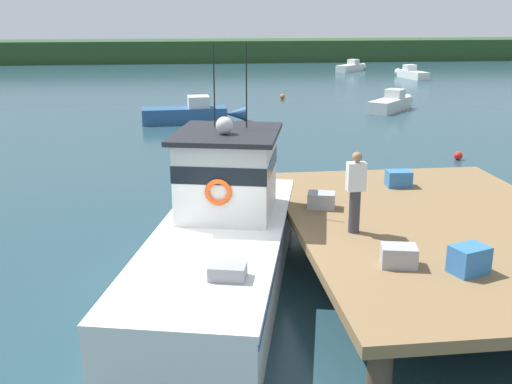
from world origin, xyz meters
TOP-DOWN VIEW (x-y plane):
  - ground_plane at (0.00, 0.00)m, footprint 200.00×200.00m
  - dock at (4.80, 0.00)m, footprint 6.00×9.00m
  - main_fishing_boat at (0.33, 0.62)m, footprint 4.36×9.95m
  - crate_single_far at (4.90, 2.82)m, footprint 0.62×0.47m
  - crate_single_by_cleat at (4.24, -2.42)m, footprint 0.71×0.61m
  - crate_stack_mid_dock at (2.58, 1.34)m, footprint 0.70×0.59m
  - crate_stack_near_edge at (3.18, -1.99)m, footprint 0.68×0.56m
  - deckhand_by_the_boat at (2.87, -0.27)m, footprint 0.36×0.22m
  - moored_boat_far_right at (19.30, 39.64)m, footprint 1.67×4.52m
  - moored_boat_near_channel at (0.03, 19.63)m, footprint 5.36×1.59m
  - moored_boat_mid_harbor at (11.64, 22.46)m, footprint 3.74×4.05m
  - moored_boat_off_the_point at (16.02, 46.83)m, footprint 3.72×3.61m
  - mooring_buoy_outer at (6.08, 27.80)m, footprint 0.33×0.33m
  - mooring_buoy_channel_marker at (9.97, 10.13)m, footprint 0.33×0.33m
  - mooring_buoy_inshore at (2.43, 8.41)m, footprint 0.36×0.36m
  - far_shoreline at (0.00, 62.00)m, footprint 120.00×8.00m

SIDE VIEW (x-z plane):
  - ground_plane at x=0.00m, z-range 0.00..0.00m
  - mooring_buoy_outer at x=6.08m, z-range 0.00..0.33m
  - mooring_buoy_channel_marker at x=9.97m, z-range 0.00..0.33m
  - mooring_buoy_inshore at x=2.43m, z-range 0.00..0.36m
  - moored_boat_off_the_point at x=16.02m, z-range -0.17..0.93m
  - moored_boat_far_right at x=19.30m, z-range -0.18..0.95m
  - moored_boat_mid_harbor at x=11.64m, z-range -0.18..0.99m
  - moored_boat_near_channel at x=0.03m, z-range -0.21..1.14m
  - main_fishing_boat at x=0.33m, z-range -1.39..3.41m
  - dock at x=4.80m, z-range 0.47..1.67m
  - far_shoreline at x=0.00m, z-range 0.00..2.40m
  - crate_stack_mid_dock at x=2.58m, z-range 1.20..1.55m
  - crate_stack_near_edge at x=3.18m, z-range 1.20..1.56m
  - crate_single_far at x=4.90m, z-range 1.20..1.60m
  - crate_single_by_cleat at x=4.24m, z-range 1.20..1.67m
  - deckhand_by_the_boat at x=2.87m, z-range 1.24..2.87m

